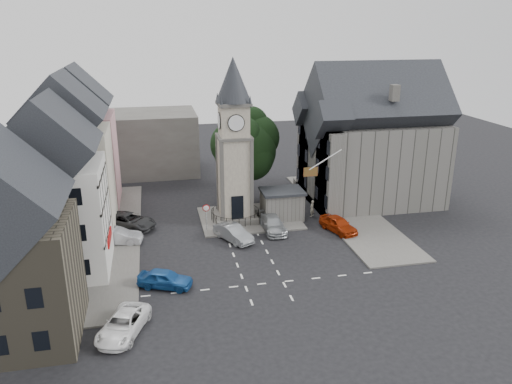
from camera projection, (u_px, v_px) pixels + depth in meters
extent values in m
plane|color=black|center=(250.00, 253.00, 43.71)|extent=(120.00, 120.00, 0.00)
cube|color=#595651|center=(108.00, 237.00, 46.82)|extent=(6.00, 30.00, 0.14)
cube|color=#595651|center=(345.00, 211.00, 53.44)|extent=(6.00, 26.00, 0.14)
cube|color=#595651|center=(249.00, 218.00, 51.39)|extent=(10.00, 8.00, 0.16)
cube|color=silver|center=(264.00, 284.00, 38.62)|extent=(20.00, 8.00, 0.01)
cube|color=#4C4944|center=(235.00, 217.00, 51.02)|extent=(4.20, 4.20, 0.70)
torus|color=black|center=(235.00, 210.00, 50.78)|extent=(4.86, 4.86, 0.06)
cube|color=gray|center=(235.00, 176.00, 49.62)|extent=(3.00, 3.00, 8.00)
cube|color=black|center=(237.00, 207.00, 49.17)|extent=(1.20, 0.25, 2.40)
cube|color=#4C4944|center=(234.00, 137.00, 48.33)|extent=(3.30, 3.30, 0.25)
cube|color=gray|center=(234.00, 120.00, 47.82)|extent=(2.70, 2.70, 3.20)
cylinder|color=white|center=(236.00, 123.00, 46.52)|extent=(1.50, 0.12, 1.50)
cube|color=#4C4944|center=(233.00, 104.00, 47.30)|extent=(3.10, 3.10, 0.30)
cone|color=black|center=(233.00, 79.00, 46.58)|extent=(3.40, 3.40, 4.20)
cube|color=#5F5E58|center=(282.00, 205.00, 51.15)|extent=(4.00, 3.00, 2.80)
cube|color=black|center=(282.00, 191.00, 50.65)|extent=(4.30, 3.30, 0.25)
cylinder|color=black|center=(245.00, 184.00, 55.44)|extent=(0.70, 0.70, 4.40)
cylinder|color=black|center=(206.00, 220.00, 47.79)|extent=(0.10, 0.10, 2.50)
cone|color=#A50C0C|center=(206.00, 208.00, 47.29)|extent=(0.70, 0.06, 0.70)
cone|color=white|center=(206.00, 208.00, 47.27)|extent=(0.54, 0.04, 0.54)
cube|color=pink|center=(81.00, 161.00, 53.92)|extent=(7.50, 7.00, 10.00)
cube|color=beige|center=(71.00, 183.00, 46.50)|extent=(7.50, 7.00, 10.00)
cube|color=silver|center=(57.00, 219.00, 39.25)|extent=(7.50, 7.00, 9.00)
cube|color=#4C4639|center=(9.00, 282.00, 30.78)|extent=(8.00, 7.00, 8.00)
cube|color=#4C4944|center=(120.00, 144.00, 66.04)|extent=(20.00, 10.00, 8.00)
cube|color=#5F5E58|center=(372.00, 162.00, 55.57)|extent=(14.00, 10.00, 9.00)
cube|color=#5F5E58|center=(330.00, 174.00, 51.12)|extent=(1.60, 4.40, 9.00)
cube|color=#5F5E58|center=(309.00, 157.00, 57.61)|extent=(1.60, 4.40, 9.00)
cube|color=#5F5E58|center=(315.00, 203.00, 54.63)|extent=(0.40, 16.00, 0.90)
cylinder|color=white|center=(325.00, 160.00, 46.73)|extent=(3.17, 0.10, 1.89)
plane|color=#B21414|center=(311.00, 172.00, 46.81)|extent=(1.40, 0.00, 1.40)
imported|color=#1C539C|center=(165.00, 279.00, 37.90)|extent=(4.50, 3.13, 1.42)
imported|color=#AAACB2|center=(117.00, 236.00, 45.36)|extent=(4.70, 2.30, 1.48)
imported|color=#2A2B2D|center=(129.00, 221.00, 48.83)|extent=(5.98, 5.23, 1.53)
imported|color=#919699|center=(233.00, 233.00, 46.07)|extent=(3.49, 4.68, 1.47)
imported|color=#A5A9AD|center=(273.00, 224.00, 48.27)|extent=(2.02, 4.87, 1.41)
imported|color=#A02808|center=(338.00, 224.00, 48.05)|extent=(3.07, 4.73, 1.50)
imported|color=white|center=(123.00, 324.00, 32.21)|extent=(3.89, 5.38, 1.36)
imported|color=#B3AC94|center=(312.00, 208.00, 51.77)|extent=(0.77, 0.74, 1.78)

